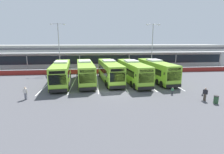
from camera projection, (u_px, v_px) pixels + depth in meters
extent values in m
plane|color=#4C4C51|center=(113.00, 92.00, 23.87)|extent=(200.00, 200.00, 0.00)
cube|color=silver|center=(103.00, 56.00, 49.54)|extent=(70.00, 10.00, 5.50)
cube|color=#19232D|center=(104.00, 59.00, 44.76)|extent=(66.00, 0.08, 2.20)
cube|color=#4C4C51|center=(104.00, 49.00, 44.15)|extent=(68.00, 0.08, 0.60)
cube|color=beige|center=(104.00, 53.00, 42.92)|extent=(67.00, 3.00, 0.24)
cube|color=gray|center=(103.00, 46.00, 48.91)|extent=(70.00, 10.00, 0.50)
cylinder|color=#999999|center=(27.00, 62.00, 40.30)|extent=(0.20, 0.20, 4.20)
cylinder|color=#999999|center=(80.00, 62.00, 41.56)|extent=(0.20, 0.20, 4.20)
cylinder|color=#999999|center=(129.00, 61.00, 42.83)|extent=(0.20, 0.20, 4.20)
cylinder|color=#999999|center=(176.00, 61.00, 44.09)|extent=(0.20, 0.20, 4.20)
cylinder|color=#999999|center=(220.00, 60.00, 45.36)|extent=(0.20, 0.20, 4.20)
cube|color=maroon|center=(106.00, 71.00, 37.86)|extent=(60.00, 0.36, 1.00)
cube|color=#B2B2B2|center=(106.00, 69.00, 37.75)|extent=(60.00, 0.40, 0.10)
cube|color=#8CC633|center=(61.00, 73.00, 28.31)|extent=(3.74, 12.19, 3.19)
cube|color=olive|center=(62.00, 80.00, 28.58)|extent=(3.76, 12.22, 0.56)
cube|color=black|center=(61.00, 71.00, 28.64)|extent=(3.53, 9.81, 0.96)
cube|color=black|center=(57.00, 80.00, 22.58)|extent=(2.31, 0.33, 1.40)
cube|color=black|center=(57.00, 72.00, 22.36)|extent=(2.05, 0.28, 0.40)
cube|color=silver|center=(61.00, 62.00, 28.90)|extent=(2.32, 2.99, 0.28)
cube|color=black|center=(58.00, 91.00, 22.79)|extent=(2.45, 0.40, 0.44)
cube|color=black|center=(69.00, 76.00, 23.13)|extent=(0.09, 0.13, 0.36)
cube|color=black|center=(46.00, 77.00, 22.55)|extent=(0.09, 0.13, 0.36)
cylinder|color=black|center=(70.00, 75.00, 33.24)|extent=(0.42, 1.07, 1.04)
cylinder|color=black|center=(57.00, 76.00, 32.76)|extent=(0.42, 1.07, 1.04)
cylinder|color=black|center=(68.00, 85.00, 25.77)|extent=(0.42, 1.07, 1.04)
cylinder|color=black|center=(52.00, 86.00, 25.30)|extent=(0.42, 1.07, 1.04)
cylinder|color=black|center=(68.00, 88.00, 24.43)|extent=(0.42, 1.07, 1.04)
cylinder|color=black|center=(50.00, 89.00, 23.96)|extent=(0.42, 1.07, 1.04)
cube|color=#8CC633|center=(85.00, 72.00, 29.21)|extent=(3.74, 12.19, 3.19)
cube|color=olive|center=(86.00, 79.00, 29.48)|extent=(3.76, 12.22, 0.56)
cube|color=black|center=(85.00, 70.00, 29.54)|extent=(3.53, 9.81, 0.96)
cube|color=black|center=(87.00, 78.00, 23.48)|extent=(2.31, 0.33, 1.40)
cube|color=black|center=(87.00, 71.00, 23.26)|extent=(2.05, 0.28, 0.40)
cube|color=silver|center=(85.00, 61.00, 29.80)|extent=(2.32, 2.99, 0.28)
cube|color=black|center=(88.00, 89.00, 23.69)|extent=(2.45, 0.40, 0.44)
cube|color=black|center=(97.00, 75.00, 24.03)|extent=(0.09, 0.13, 0.36)
cube|color=black|center=(77.00, 76.00, 23.45)|extent=(0.09, 0.13, 0.36)
cylinder|color=black|center=(90.00, 74.00, 34.14)|extent=(0.42, 1.07, 1.04)
cylinder|color=black|center=(78.00, 75.00, 33.66)|extent=(0.42, 1.07, 1.04)
cylinder|color=black|center=(94.00, 84.00, 26.67)|extent=(0.42, 1.07, 1.04)
cylinder|color=black|center=(79.00, 84.00, 26.20)|extent=(0.42, 1.07, 1.04)
cylinder|color=black|center=(95.00, 86.00, 25.33)|extent=(0.42, 1.07, 1.04)
cylinder|color=black|center=(79.00, 87.00, 24.86)|extent=(0.42, 1.07, 1.04)
cube|color=#8CC633|center=(110.00, 71.00, 30.02)|extent=(3.74, 12.19, 3.19)
cube|color=olive|center=(110.00, 78.00, 30.30)|extent=(3.76, 12.22, 0.56)
cube|color=black|center=(109.00, 69.00, 30.35)|extent=(3.53, 9.81, 0.96)
cube|color=black|center=(118.00, 77.00, 24.30)|extent=(2.31, 0.33, 1.40)
cube|color=black|center=(118.00, 70.00, 24.08)|extent=(2.05, 0.28, 0.40)
cube|color=silver|center=(109.00, 61.00, 30.61)|extent=(2.32, 2.99, 0.28)
cube|color=black|center=(118.00, 87.00, 24.51)|extent=(2.45, 0.40, 0.44)
cube|color=black|center=(127.00, 74.00, 24.85)|extent=(0.09, 0.13, 0.36)
cube|color=black|center=(107.00, 75.00, 24.27)|extent=(0.09, 0.13, 0.36)
cylinder|color=black|center=(111.00, 74.00, 34.96)|extent=(0.42, 1.07, 1.04)
cylinder|color=black|center=(100.00, 74.00, 34.48)|extent=(0.42, 1.07, 1.04)
cylinder|color=black|center=(121.00, 82.00, 27.49)|extent=(0.42, 1.07, 1.04)
cylinder|color=black|center=(106.00, 83.00, 27.01)|extent=(0.42, 1.07, 1.04)
cylinder|color=black|center=(123.00, 85.00, 26.15)|extent=(0.42, 1.07, 1.04)
cylinder|color=black|center=(108.00, 85.00, 25.67)|extent=(0.42, 1.07, 1.04)
cube|color=#8CC633|center=(133.00, 72.00, 29.48)|extent=(3.74, 12.19, 3.19)
cube|color=olive|center=(133.00, 79.00, 29.75)|extent=(3.76, 12.22, 0.56)
cube|color=black|center=(132.00, 70.00, 29.81)|extent=(3.53, 9.81, 0.96)
cube|color=black|center=(146.00, 78.00, 23.75)|extent=(2.31, 0.33, 1.40)
cube|color=black|center=(147.00, 71.00, 23.53)|extent=(2.05, 0.28, 0.40)
cube|color=silver|center=(131.00, 61.00, 30.07)|extent=(2.32, 2.99, 0.28)
cube|color=black|center=(146.00, 88.00, 23.96)|extent=(2.45, 0.40, 0.44)
cube|color=black|center=(155.00, 75.00, 24.30)|extent=(0.09, 0.13, 0.36)
cube|color=black|center=(136.00, 75.00, 23.72)|extent=(0.09, 0.13, 0.36)
cylinder|color=black|center=(131.00, 74.00, 34.41)|extent=(0.42, 1.07, 1.04)
cylinder|color=black|center=(120.00, 75.00, 33.93)|extent=(0.42, 1.07, 1.04)
cylinder|color=black|center=(146.00, 83.00, 26.94)|extent=(0.42, 1.07, 1.04)
cylinder|color=black|center=(132.00, 84.00, 26.47)|extent=(0.42, 1.07, 1.04)
cylinder|color=black|center=(150.00, 85.00, 25.60)|extent=(0.42, 1.07, 1.04)
cylinder|color=black|center=(135.00, 86.00, 25.13)|extent=(0.42, 1.07, 1.04)
cube|color=#8CC633|center=(156.00, 70.00, 30.74)|extent=(3.74, 12.19, 3.19)
cube|color=olive|center=(156.00, 77.00, 31.02)|extent=(3.76, 12.22, 0.56)
cube|color=black|center=(155.00, 69.00, 31.07)|extent=(3.53, 9.81, 0.96)
cube|color=black|center=(174.00, 76.00, 25.01)|extent=(2.31, 0.33, 1.40)
cube|color=black|center=(175.00, 69.00, 24.79)|extent=(2.05, 0.28, 0.40)
cube|color=silver|center=(154.00, 60.00, 31.33)|extent=(2.32, 2.99, 0.28)
cube|color=black|center=(174.00, 86.00, 25.22)|extent=(2.45, 0.40, 0.44)
cube|color=black|center=(182.00, 73.00, 25.56)|extent=(0.09, 0.13, 0.36)
cube|color=black|center=(164.00, 74.00, 24.99)|extent=(0.09, 0.13, 0.36)
cylinder|color=black|center=(151.00, 73.00, 35.67)|extent=(0.42, 1.07, 1.04)
cylinder|color=black|center=(140.00, 73.00, 35.20)|extent=(0.42, 1.07, 1.04)
cylinder|color=black|center=(171.00, 81.00, 28.21)|extent=(0.42, 1.07, 1.04)
cylinder|color=black|center=(158.00, 82.00, 27.73)|extent=(0.42, 1.07, 1.04)
cylinder|color=black|center=(175.00, 83.00, 26.87)|extent=(0.42, 1.07, 1.04)
cylinder|color=black|center=(162.00, 84.00, 26.39)|extent=(0.42, 1.07, 1.04)
cube|color=silver|center=(48.00, 84.00, 28.63)|extent=(0.14, 13.00, 0.01)
cube|color=silver|center=(73.00, 83.00, 29.06)|extent=(0.14, 13.00, 0.01)
cube|color=silver|center=(98.00, 83.00, 29.49)|extent=(0.14, 13.00, 0.01)
cube|color=silver|center=(121.00, 82.00, 29.92)|extent=(0.14, 13.00, 0.01)
cube|color=silver|center=(144.00, 81.00, 30.35)|extent=(0.14, 13.00, 0.01)
cube|color=silver|center=(167.00, 81.00, 30.78)|extent=(0.14, 13.00, 0.01)
cube|color=#4C4238|center=(204.00, 97.00, 20.67)|extent=(0.23, 0.22, 0.84)
cube|color=#4C4238|center=(205.00, 98.00, 20.48)|extent=(0.23, 0.22, 0.84)
cube|color=black|center=(205.00, 92.00, 20.42)|extent=(0.39, 0.40, 0.56)
cube|color=black|center=(203.00, 92.00, 20.57)|extent=(0.13, 0.13, 0.54)
cube|color=black|center=(207.00, 92.00, 20.29)|extent=(0.13, 0.13, 0.54)
sphere|color=#DBB293|center=(206.00, 89.00, 20.34)|extent=(0.22, 0.22, 0.22)
cube|color=black|center=(202.00, 95.00, 20.73)|extent=(0.29, 0.28, 0.22)
cylinder|color=black|center=(203.00, 94.00, 20.69)|extent=(0.02, 0.02, 0.16)
cube|color=slate|center=(25.00, 96.00, 21.01)|extent=(0.16, 0.19, 0.84)
cube|color=slate|center=(26.00, 96.00, 20.89)|extent=(0.16, 0.19, 0.84)
cube|color=silver|center=(25.00, 91.00, 20.81)|extent=(0.36, 0.25, 0.56)
cube|color=silver|center=(23.00, 91.00, 20.81)|extent=(0.10, 0.11, 0.54)
cube|color=silver|center=(27.00, 91.00, 20.81)|extent=(0.10, 0.11, 0.54)
sphere|color=#DBB293|center=(25.00, 88.00, 20.72)|extent=(0.22, 0.22, 0.22)
cube|color=#33333D|center=(172.00, 92.00, 23.02)|extent=(0.13, 0.14, 0.52)
cube|color=#33333D|center=(173.00, 93.00, 22.92)|extent=(0.13, 0.14, 0.52)
cube|color=#387F4C|center=(173.00, 89.00, 22.88)|extent=(0.25, 0.22, 0.35)
cube|color=#387F4C|center=(171.00, 90.00, 22.93)|extent=(0.08, 0.08, 0.33)
cube|color=#387F4C|center=(174.00, 90.00, 22.83)|extent=(0.08, 0.08, 0.33)
sphere|color=tan|center=(173.00, 88.00, 22.83)|extent=(0.14, 0.14, 0.14)
cylinder|color=#9E9EA3|center=(59.00, 48.00, 38.37)|extent=(0.20, 0.20, 11.00)
cylinder|color=#9E9EA3|center=(58.00, 24.00, 37.24)|extent=(2.80, 0.10, 0.10)
cube|color=silver|center=(51.00, 24.00, 37.12)|extent=(0.44, 0.28, 0.20)
cube|color=silver|center=(64.00, 24.00, 37.41)|extent=(0.44, 0.28, 0.20)
cylinder|color=#9E9EA3|center=(152.00, 48.00, 39.63)|extent=(0.20, 0.20, 11.00)
cylinder|color=#9E9EA3|center=(153.00, 24.00, 38.50)|extent=(2.80, 0.10, 0.10)
cube|color=silver|center=(147.00, 25.00, 38.38)|extent=(0.44, 0.28, 0.20)
cube|color=silver|center=(159.00, 25.00, 38.67)|extent=(0.44, 0.28, 0.20)
cylinder|color=#2D5133|center=(216.00, 100.00, 19.65)|extent=(0.52, 0.52, 0.85)
cylinder|color=black|center=(217.00, 96.00, 19.55)|extent=(0.54, 0.54, 0.08)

